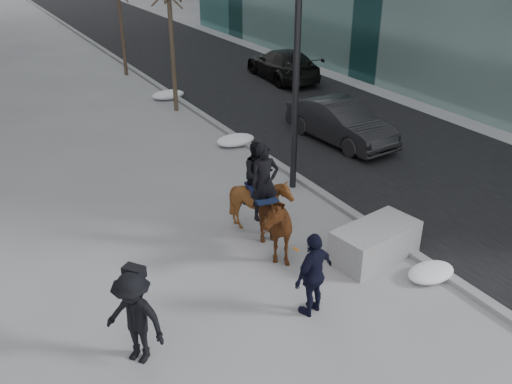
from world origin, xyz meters
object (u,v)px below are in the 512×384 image
car_near (341,122)px  mounted_right (260,198)px  planter (375,242)px  mounted_left (267,215)px

car_near → mounted_right: size_ratio=1.91×
planter → car_near: 7.38m
mounted_left → planter: bearing=-34.8°
mounted_left → mounted_right: 1.00m
car_near → mounted_right: 6.78m
planter → car_near: car_near is taller
planter → car_near: bearing=58.7°
planter → mounted_left: mounted_left is taller
planter → car_near: (3.84, 6.30, 0.32)m
planter → mounted_left: bearing=145.2°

